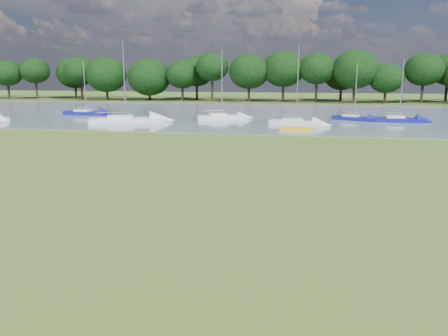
% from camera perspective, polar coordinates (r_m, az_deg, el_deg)
% --- Properties ---
extents(ground, '(220.00, 220.00, 0.00)m').
position_cam_1_polar(ground, '(21.50, 4.33, -4.14)').
color(ground, olive).
extents(river, '(220.00, 40.00, 0.10)m').
position_cam_1_polar(river, '(62.84, 8.08, 6.80)').
color(river, slate).
rests_on(river, ground).
extents(far_bank, '(220.00, 20.00, 0.40)m').
position_cam_1_polar(far_bank, '(92.73, 8.71, 8.60)').
color(far_bank, '#4C6626').
rests_on(far_bank, ground).
extents(kayak, '(3.51, 1.27, 0.34)m').
position_cam_1_polar(kayak, '(46.56, 9.41, 5.05)').
color(kayak, yellow).
rests_on(kayak, river).
extents(tree_line, '(144.93, 8.32, 10.07)m').
position_cam_1_polar(tree_line, '(88.51, 9.58, 12.29)').
color(tree_line, black).
rests_on(tree_line, far_bank).
extents(sailboat_0, '(6.47, 1.92, 7.52)m').
position_cam_1_polar(sailboat_0, '(65.49, -17.58, 7.02)').
color(sailboat_0, navy).
rests_on(sailboat_0, river).
extents(sailboat_1, '(6.46, 3.58, 8.83)m').
position_cam_1_polar(sailboat_1, '(51.60, 9.34, 6.09)').
color(sailboat_1, silver).
rests_on(sailboat_1, river).
extents(sailboat_3, '(6.51, 3.90, 8.72)m').
position_cam_1_polar(sailboat_3, '(56.55, -0.35, 6.85)').
color(sailboat_3, silver).
rests_on(sailboat_3, river).
extents(sailboat_4, '(5.59, 3.66, 7.04)m').
position_cam_1_polar(sailboat_4, '(58.14, 16.57, 6.41)').
color(sailboat_4, navy).
rests_on(sailboat_4, river).
extents(sailboat_6, '(6.02, 1.92, 7.54)m').
position_cam_1_polar(sailboat_6, '(57.76, 21.83, 6.04)').
color(sailboat_6, navy).
rests_on(sailboat_6, river).
extents(sailboat_7, '(8.98, 5.21, 9.68)m').
position_cam_1_polar(sailboat_7, '(54.41, -12.76, 6.33)').
color(sailboat_7, silver).
rests_on(sailboat_7, river).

